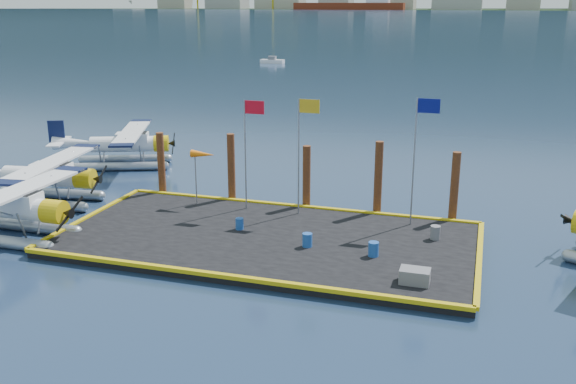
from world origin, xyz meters
name	(u,v)px	position (x,y,z in m)	size (l,w,h in m)	color
ground	(267,244)	(0.00, 0.00, 0.00)	(4000.00, 4000.00, 0.00)	#172646
dock	(267,240)	(0.00, 0.00, 0.20)	(20.00, 10.00, 0.40)	black
dock_bumpers	(267,234)	(0.00, 0.00, 0.49)	(20.25, 10.25, 0.18)	#C2A70B
seaplane_a	(13,211)	(-12.17, -3.12, 1.51)	(8.78, 9.67, 3.46)	#979CA4
seaplane_b	(46,180)	(-14.30, 2.29, 1.49)	(8.78, 9.67, 3.42)	#979CA4
seaplane_c	(127,146)	(-14.47, 11.48, 1.49)	(8.92, 9.43, 3.42)	#979CA4
drum_0	(240,224)	(-1.63, 0.55, 0.69)	(0.41, 0.41, 0.58)	#1C4B9C
drum_1	(307,240)	(2.27, -0.74, 0.72)	(0.46, 0.46, 0.65)	#1C4B9C
drum_2	(373,249)	(5.42, -0.98, 0.73)	(0.47, 0.47, 0.66)	#1C4B9C
drum_4	(435,233)	(7.89, 2.02, 0.74)	(0.48, 0.48, 0.67)	slate
crate	(415,276)	(7.53, -3.34, 0.70)	(1.21, 0.81, 0.61)	slate
flagpole_red	(249,138)	(-2.29, 3.80, 4.40)	(1.14, 0.08, 6.00)	gray
flagpole_yellow	(302,139)	(0.70, 3.80, 4.51)	(1.14, 0.08, 6.20)	gray
flagpole_blue	(419,143)	(6.70, 3.80, 4.69)	(1.14, 0.08, 6.50)	gray
windsock	(203,156)	(-5.03, 3.80, 3.23)	(1.40, 0.44, 3.12)	gray
piling_0	(161,166)	(-8.50, 5.40, 2.00)	(0.44, 0.44, 4.00)	#432313
piling_1	(231,170)	(-4.00, 5.40, 2.10)	(0.44, 0.44, 4.20)	#432313
piling_2	(307,179)	(0.50, 5.40, 1.90)	(0.44, 0.44, 3.80)	#432313
piling_3	(378,181)	(4.50, 5.40, 2.15)	(0.44, 0.44, 4.30)	#432313
piling_4	(454,190)	(8.50, 5.40, 2.00)	(0.44, 0.44, 4.00)	#432313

